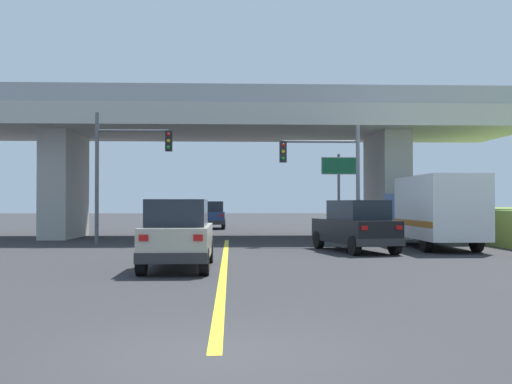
# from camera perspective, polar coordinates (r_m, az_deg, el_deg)

# --- Properties ---
(ground) EXTENTS (160.00, 160.00, 0.00)m
(ground) POSITION_cam_1_polar(r_m,az_deg,el_deg) (35.29, -2.61, -4.09)
(ground) COLOR #2B2B2D
(overpass_bridge) EXTENTS (32.12, 8.89, 7.74)m
(overpass_bridge) POSITION_cam_1_polar(r_m,az_deg,el_deg) (35.43, -2.60, 4.96)
(overpass_bridge) COLOR #B7B5AD
(overpass_bridge) RESTS_ON ground
(lane_divider_stripe) EXTENTS (0.20, 24.51, 0.01)m
(lane_divider_stripe) POSITION_cam_1_polar(r_m,az_deg,el_deg) (20.35, -2.86, -6.38)
(lane_divider_stripe) COLOR yellow
(lane_divider_stripe) RESTS_ON ground
(suv_lead) EXTENTS (1.90, 4.71, 2.02)m
(suv_lead) POSITION_cam_1_polar(r_m,az_deg,el_deg) (18.55, -7.01, -3.78)
(suv_lead) COLOR #B7B29E
(suv_lead) RESTS_ON ground
(suv_crossing) EXTENTS (2.85, 5.13, 2.02)m
(suv_crossing) POSITION_cam_1_polar(r_m,az_deg,el_deg) (25.21, 8.94, -3.03)
(suv_crossing) COLOR black
(suv_crossing) RESTS_ON ground
(box_truck) EXTENTS (2.33, 7.53, 3.02)m
(box_truck) POSITION_cam_1_polar(r_m,az_deg,el_deg) (27.86, 15.71, -1.59)
(box_truck) COLOR navy
(box_truck) RESTS_ON ground
(sedan_oncoming) EXTENTS (1.92, 4.74, 2.02)m
(sedan_oncoming) POSITION_cam_1_polar(r_m,az_deg,el_deg) (47.08, -3.95, -2.07)
(sedan_oncoming) COLOR navy
(sedan_oncoming) RESTS_ON ground
(traffic_signal_nearside) EXTENTS (3.69, 0.36, 5.50)m
(traffic_signal_nearside) POSITION_cam_1_polar(r_m,az_deg,el_deg) (29.17, 6.73, 2.11)
(traffic_signal_nearside) COLOR slate
(traffic_signal_nearside) RESTS_ON ground
(traffic_signal_farside) EXTENTS (3.57, 0.36, 6.12)m
(traffic_signal_farside) POSITION_cam_1_polar(r_m,az_deg,el_deg) (30.16, -11.99, 2.71)
(traffic_signal_farside) COLOR #56595E
(traffic_signal_farside) RESTS_ON ground
(highway_sign) EXTENTS (1.87, 0.17, 4.49)m
(highway_sign) POSITION_cam_1_polar(r_m,az_deg,el_deg) (33.74, 7.46, 1.47)
(highway_sign) COLOR slate
(highway_sign) RESTS_ON ground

